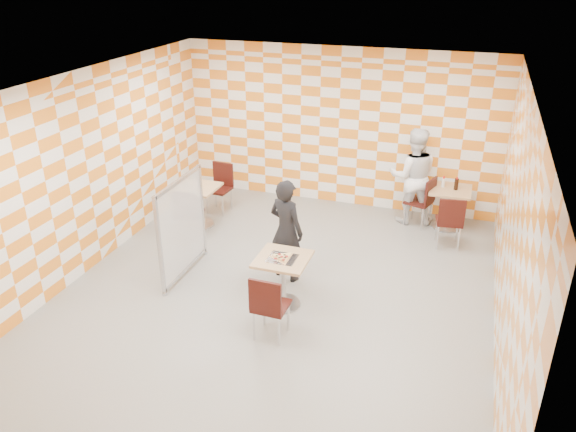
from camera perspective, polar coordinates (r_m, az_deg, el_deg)
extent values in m
plane|color=gray|center=(8.25, -1.11, -7.73)|extent=(7.00, 7.00, 0.00)
plane|color=white|center=(7.09, -1.32, 13.13)|extent=(7.00, 7.00, 0.00)
plane|color=white|center=(10.71, 5.18, 8.88)|extent=(6.00, 0.00, 6.00)
plane|color=white|center=(8.95, -19.67, 4.20)|extent=(0.00, 7.00, 7.00)
plane|color=white|center=(7.19, 21.93, -1.22)|extent=(0.00, 7.00, 7.00)
cube|color=tan|center=(7.59, -0.55, -4.40)|extent=(0.70, 0.70, 0.04)
cylinder|color=#A5A5AA|center=(7.78, -0.54, -6.71)|extent=(0.08, 0.08, 0.70)
cylinder|color=#A5A5AA|center=(7.97, -0.53, -8.88)|extent=(0.50, 0.50, 0.03)
cube|color=tan|center=(10.21, 16.20, 2.55)|extent=(0.70, 0.70, 0.04)
cylinder|color=#A5A5AA|center=(10.34, 15.97, 0.71)|extent=(0.08, 0.08, 0.70)
cylinder|color=#A5A5AA|center=(10.49, 15.74, -1.06)|extent=(0.50, 0.50, 0.03)
cube|color=tan|center=(10.02, -9.19, 2.84)|extent=(0.70, 0.70, 0.04)
cylinder|color=#A5A5AA|center=(10.16, -9.05, 0.96)|extent=(0.08, 0.08, 0.70)
cylinder|color=#A5A5AA|center=(10.31, -8.92, -0.84)|extent=(0.50, 0.50, 0.03)
cube|color=black|center=(7.15, -1.72, -9.12)|extent=(0.43, 0.43, 0.04)
cube|color=black|center=(6.85, -2.36, -8.27)|extent=(0.42, 0.05, 0.45)
cylinder|color=silver|center=(7.36, 0.05, -10.19)|extent=(0.03, 0.03, 0.43)
cylinder|color=silver|center=(7.46, -2.45, -9.67)|extent=(0.03, 0.03, 0.43)
cylinder|color=silver|center=(7.10, -0.90, -11.68)|extent=(0.03, 0.03, 0.43)
cylinder|color=silver|center=(7.21, -3.48, -11.11)|extent=(0.03, 0.03, 0.43)
cube|color=black|center=(9.67, 16.05, -0.53)|extent=(0.48, 0.48, 0.04)
cube|color=black|center=(9.38, 16.31, 0.33)|extent=(0.42, 0.10, 0.45)
cylinder|color=silver|center=(9.94, 16.78, -1.41)|extent=(0.03, 0.03, 0.43)
cylinder|color=silver|center=(9.90, 14.84, -1.26)|extent=(0.03, 0.03, 0.43)
cylinder|color=silver|center=(9.64, 16.96, -2.29)|extent=(0.03, 0.03, 0.43)
cylinder|color=silver|center=(9.60, 14.95, -2.15)|extent=(0.03, 0.03, 0.43)
cube|color=black|center=(10.30, 13.12, 1.41)|extent=(0.53, 0.53, 0.04)
cube|color=black|center=(10.13, 14.28, 2.43)|extent=(0.17, 0.41, 0.45)
cylinder|color=silver|center=(10.59, 12.55, 0.76)|extent=(0.03, 0.03, 0.43)
cylinder|color=silver|center=(10.31, 11.75, 0.14)|extent=(0.03, 0.03, 0.43)
cylinder|color=silver|center=(10.48, 14.23, 0.30)|extent=(0.03, 0.03, 0.43)
cylinder|color=silver|center=(10.19, 13.47, -0.34)|extent=(0.03, 0.03, 0.43)
cube|color=black|center=(9.71, -9.99, 0.24)|extent=(0.49, 0.49, 0.04)
cube|color=black|center=(9.44, -10.47, 1.11)|extent=(0.42, 0.11, 0.45)
cylinder|color=silver|center=(9.91, -8.66, -0.65)|extent=(0.03, 0.03, 0.43)
cylinder|color=silver|center=(10.01, -10.52, -0.52)|extent=(0.03, 0.03, 0.43)
cylinder|color=silver|center=(9.62, -9.23, -1.52)|extent=(0.03, 0.03, 0.43)
cylinder|color=silver|center=(9.72, -11.15, -1.37)|extent=(0.03, 0.03, 0.43)
cube|color=black|center=(10.64, -7.07, 2.67)|extent=(0.45, 0.45, 0.04)
cube|color=black|center=(10.71, -6.61, 4.29)|extent=(0.42, 0.08, 0.45)
cylinder|color=silver|center=(10.68, -8.25, 1.32)|extent=(0.03, 0.03, 0.43)
cylinder|color=silver|center=(10.51, -6.66, 1.03)|extent=(0.03, 0.03, 0.43)
cylinder|color=silver|center=(10.94, -7.33, 1.98)|extent=(0.03, 0.03, 0.43)
cylinder|color=silver|center=(10.78, -5.77, 1.70)|extent=(0.03, 0.03, 0.43)
cube|color=white|center=(8.47, -10.71, -1.06)|extent=(0.02, 1.30, 1.40)
cube|color=#B2B2B7|center=(8.18, -11.11, 3.48)|extent=(0.05, 1.30, 0.05)
cube|color=#B2B2B7|center=(8.80, -10.34, -5.27)|extent=(0.05, 1.30, 0.05)
cube|color=#B2B2B7|center=(7.97, -12.92, -3.00)|extent=(0.05, 0.05, 1.50)
cylinder|color=#B2B2B7|center=(8.36, -12.41, -7.70)|extent=(0.08, 0.08, 0.05)
cube|color=#B2B2B7|center=(8.98, -8.75, 0.67)|extent=(0.05, 0.05, 1.50)
cylinder|color=#B2B2B7|center=(9.33, -8.44, -3.68)|extent=(0.08, 0.08, 0.05)
imported|color=black|center=(8.23, -0.18, -1.47)|extent=(0.67, 0.55, 1.58)
imported|color=white|center=(10.26, 12.57, 3.97)|extent=(0.98, 0.84, 1.76)
cube|color=silver|center=(7.57, -0.60, -4.31)|extent=(0.38, 0.34, 0.01)
cone|color=tan|center=(7.56, -0.60, -4.24)|extent=(0.40, 0.40, 0.02)
cone|color=#F2D88C|center=(7.57, -0.55, -4.07)|extent=(0.33, 0.33, 0.01)
cylinder|color=maroon|center=(7.48, -1.28, -4.36)|extent=(0.04, 0.04, 0.01)
cylinder|color=maroon|center=(7.46, -0.46, -4.45)|extent=(0.04, 0.04, 0.01)
cylinder|color=maroon|center=(7.53, -0.65, -4.15)|extent=(0.04, 0.04, 0.01)
cylinder|color=maroon|center=(7.59, -0.88, -3.91)|extent=(0.04, 0.04, 0.01)
cylinder|color=maroon|center=(7.54, -0.14, -4.11)|extent=(0.04, 0.04, 0.01)
torus|color=black|center=(7.51, -0.31, -4.23)|extent=(0.03, 0.03, 0.01)
torus|color=black|center=(7.50, -0.89, -4.25)|extent=(0.03, 0.03, 0.01)
torus|color=black|center=(7.58, -0.36, -3.95)|extent=(0.03, 0.03, 0.01)
torus|color=black|center=(7.55, -1.15, -4.05)|extent=(0.03, 0.03, 0.01)
cylinder|color=white|center=(10.23, 15.50, 3.29)|extent=(0.06, 0.06, 0.16)
cylinder|color=red|center=(10.19, 15.56, 3.81)|extent=(0.04, 0.04, 0.04)
cylinder|color=black|center=(10.16, 16.73, 3.11)|extent=(0.07, 0.07, 0.20)
cylinder|color=red|center=(10.12, 16.81, 3.71)|extent=(0.03, 0.03, 0.03)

